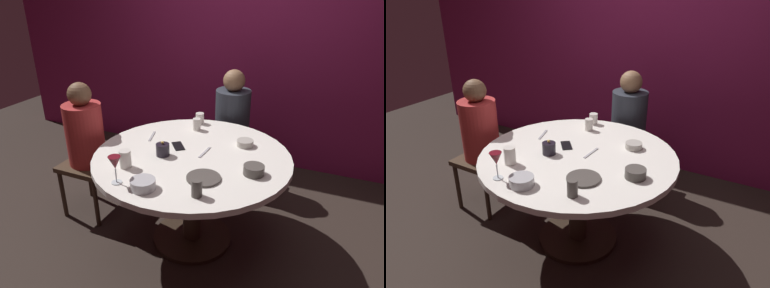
# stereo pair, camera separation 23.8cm
# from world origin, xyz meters

# --- Properties ---
(ground_plane) EXTENTS (8.00, 8.00, 0.00)m
(ground_plane) POSITION_xyz_m (0.00, 0.00, 0.00)
(ground_plane) COLOR #2D231E
(back_wall) EXTENTS (6.00, 0.10, 2.60)m
(back_wall) POSITION_xyz_m (0.00, 1.55, 1.30)
(back_wall) COLOR maroon
(back_wall) RESTS_ON ground
(dining_table) EXTENTS (1.37, 1.37, 0.73)m
(dining_table) POSITION_xyz_m (0.00, 0.00, 0.59)
(dining_table) COLOR white
(dining_table) RESTS_ON ground
(seated_diner_left) EXTENTS (0.40, 0.40, 1.14)m
(seated_diner_left) POSITION_xyz_m (-0.93, 0.00, 0.71)
(seated_diner_left) COLOR #3F2D1E
(seated_diner_left) RESTS_ON ground
(seated_diner_back) EXTENTS (0.40, 0.40, 1.13)m
(seated_diner_back) POSITION_xyz_m (0.00, 0.92, 0.70)
(seated_diner_back) COLOR #3F2D1E
(seated_diner_back) RESTS_ON ground
(candle_holder) EXTENTS (0.09, 0.09, 0.11)m
(candle_holder) POSITION_xyz_m (-0.18, -0.09, 0.77)
(candle_holder) COLOR black
(candle_holder) RESTS_ON dining_table
(wine_glass) EXTENTS (0.08, 0.08, 0.18)m
(wine_glass) POSITION_xyz_m (-0.26, -0.53, 0.86)
(wine_glass) COLOR silver
(wine_glass) RESTS_ON dining_table
(dinner_plate) EXTENTS (0.21, 0.21, 0.01)m
(dinner_plate) POSITION_xyz_m (0.20, -0.28, 0.74)
(dinner_plate) COLOR #4C4742
(dinner_plate) RESTS_ON dining_table
(cell_phone) EXTENTS (0.14, 0.15, 0.01)m
(cell_phone) POSITION_xyz_m (-0.14, 0.08, 0.73)
(cell_phone) COLOR black
(cell_phone) RESTS_ON dining_table
(bowl_serving_large) EXTENTS (0.15, 0.15, 0.06)m
(bowl_serving_large) POSITION_xyz_m (-0.08, -0.52, 0.76)
(bowl_serving_large) COLOR #B7B7BC
(bowl_serving_large) RESTS_ON dining_table
(bowl_salad_center) EXTENTS (0.12, 0.12, 0.05)m
(bowl_salad_center) POSITION_xyz_m (0.30, 0.29, 0.75)
(bowl_salad_center) COLOR #B2ADA3
(bowl_salad_center) RESTS_ON dining_table
(bowl_small_white) EXTENTS (0.13, 0.13, 0.06)m
(bowl_small_white) POSITION_xyz_m (0.46, -0.10, 0.76)
(bowl_small_white) COLOR #4C4742
(bowl_small_white) RESTS_ON dining_table
(cup_near_candle) EXTENTS (0.06, 0.06, 0.10)m
(cup_near_candle) POSITION_xyz_m (0.23, -0.46, 0.78)
(cup_near_candle) COLOR #4C4742
(cup_near_candle) RESTS_ON dining_table
(cup_by_left_diner) EXTENTS (0.07, 0.07, 0.09)m
(cup_by_left_diner) POSITION_xyz_m (-0.18, 0.57, 0.78)
(cup_by_left_diner) COLOR silver
(cup_by_left_diner) RESTS_ON dining_table
(cup_by_right_diner) EXTENTS (0.06, 0.06, 0.10)m
(cup_by_right_diner) POSITION_xyz_m (-0.15, 0.43, 0.78)
(cup_by_right_diner) COLOR silver
(cup_by_right_diner) RESTS_ON dining_table
(cup_center_front) EXTENTS (0.08, 0.08, 0.12)m
(cup_center_front) POSITION_xyz_m (-0.32, -0.34, 0.79)
(cup_center_front) COLOR silver
(cup_center_front) RESTS_ON dining_table
(fork_near_plate) EXTENTS (0.07, 0.18, 0.01)m
(fork_near_plate) POSITION_xyz_m (-0.41, 0.16, 0.73)
(fork_near_plate) COLOR #B7B7BC
(fork_near_plate) RESTS_ON dining_table
(knife_near_plate) EXTENTS (0.02, 0.18, 0.01)m
(knife_near_plate) POSITION_xyz_m (0.07, 0.06, 0.73)
(knife_near_plate) COLOR #B7B7BC
(knife_near_plate) RESTS_ON dining_table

